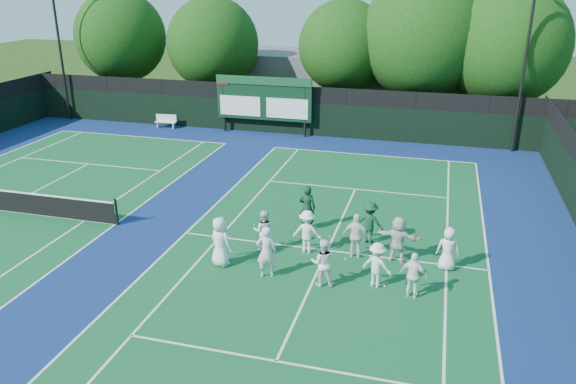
# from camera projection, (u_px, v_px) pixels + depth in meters

# --- Properties ---
(ground) EXTENTS (120.00, 120.00, 0.00)m
(ground) POSITION_uv_depth(u_px,v_px,m) (321.00, 264.00, 19.10)
(ground) COLOR #1F3B10
(ground) RESTS_ON ground
(court_apron) EXTENTS (34.00, 32.00, 0.01)m
(court_apron) POSITION_uv_depth(u_px,v_px,m) (174.00, 232.00, 21.48)
(court_apron) COLOR navy
(court_apron) RESTS_ON ground
(near_court) EXTENTS (11.05, 23.85, 0.01)m
(near_court) POSITION_uv_depth(u_px,v_px,m) (327.00, 250.00, 19.99)
(near_court) COLOR #105129
(near_court) RESTS_ON ground
(back_fence) EXTENTS (34.00, 0.08, 3.00)m
(back_fence) POSITION_uv_depth(u_px,v_px,m) (281.00, 112.00, 34.49)
(back_fence) COLOR black
(back_fence) RESTS_ON ground
(scoreboard) EXTENTS (6.00, 0.21, 3.55)m
(scoreboard) POSITION_uv_depth(u_px,v_px,m) (263.00, 99.00, 34.07)
(scoreboard) COLOR black
(scoreboard) RESTS_ON ground
(clubhouse) EXTENTS (18.00, 6.00, 4.00)m
(clubhouse) POSITION_uv_depth(u_px,v_px,m) (365.00, 82.00, 40.47)
(clubhouse) COLOR #5D5D62
(clubhouse) RESTS_ON ground
(light_pole_left) EXTENTS (1.20, 0.30, 10.12)m
(light_pole_left) POSITION_uv_depth(u_px,v_px,m) (56.00, 24.00, 36.16)
(light_pole_left) COLOR black
(light_pole_left) RESTS_ON ground
(light_pole_right) EXTENTS (1.20, 0.30, 10.12)m
(light_pole_right) POSITION_uv_depth(u_px,v_px,m) (529.00, 35.00, 29.11)
(light_pole_right) COLOR black
(light_pole_right) RESTS_ON ground
(bench) EXTENTS (1.39, 0.49, 0.86)m
(bench) POSITION_uv_depth(u_px,v_px,m) (166.00, 121.00, 36.11)
(bench) COLOR silver
(bench) RESTS_ON ground
(tree_a) EXTENTS (6.31, 6.31, 8.34)m
(tree_a) POSITION_uv_depth(u_px,v_px,m) (123.00, 39.00, 39.52)
(tree_a) COLOR #311A0D
(tree_a) RESTS_ON ground
(tree_b) EXTENTS (6.18, 6.18, 8.01)m
(tree_b) POSITION_uv_depth(u_px,v_px,m) (215.00, 46.00, 37.89)
(tree_b) COLOR #311A0D
(tree_b) RESTS_ON ground
(tree_c) EXTENTS (5.82, 5.82, 7.93)m
(tree_c) POSITION_uv_depth(u_px,v_px,m) (347.00, 49.00, 35.63)
(tree_c) COLOR #311A0D
(tree_c) RESTS_ON ground
(tree_d) EXTENTS (7.65, 7.65, 9.55)m
(tree_d) POSITION_uv_depth(u_px,v_px,m) (425.00, 40.00, 34.20)
(tree_d) COLOR #311A0D
(tree_d) RESTS_ON ground
(tree_e) EXTENTS (7.40, 7.40, 9.12)m
(tree_e) POSITION_uv_depth(u_px,v_px,m) (508.00, 47.00, 33.12)
(tree_e) COLOR #311A0D
(tree_e) RESTS_ON ground
(tennis_ball_1) EXTENTS (0.07, 0.07, 0.07)m
(tennis_ball_1) POSITION_uv_depth(u_px,v_px,m) (330.00, 236.00, 21.05)
(tennis_ball_1) COLOR yellow
(tennis_ball_1) RESTS_ON ground
(tennis_ball_2) EXTENTS (0.07, 0.07, 0.07)m
(tennis_ball_2) POSITION_uv_depth(u_px,v_px,m) (385.00, 286.00, 17.64)
(tennis_ball_2) COLOR yellow
(tennis_ball_2) RESTS_ON ground
(tennis_ball_3) EXTENTS (0.07, 0.07, 0.07)m
(tennis_ball_3) POSITION_uv_depth(u_px,v_px,m) (254.00, 225.00, 22.02)
(tennis_ball_3) COLOR yellow
(tennis_ball_3) RESTS_ON ground
(tennis_ball_5) EXTENTS (0.07, 0.07, 0.07)m
(tennis_ball_5) POSITION_uv_depth(u_px,v_px,m) (346.00, 259.00, 19.33)
(tennis_ball_5) COLOR yellow
(tennis_ball_5) RESTS_ON ground
(player_front_0) EXTENTS (1.00, 0.85, 1.74)m
(player_front_0) POSITION_uv_depth(u_px,v_px,m) (220.00, 242.00, 18.72)
(player_front_0) COLOR white
(player_front_0) RESTS_ON ground
(player_front_1) EXTENTS (0.75, 0.62, 1.78)m
(player_front_1) POSITION_uv_depth(u_px,v_px,m) (266.00, 252.00, 17.98)
(player_front_1) COLOR silver
(player_front_1) RESTS_ON ground
(player_front_2) EXTENTS (0.85, 0.71, 1.58)m
(player_front_2) POSITION_uv_depth(u_px,v_px,m) (323.00, 263.00, 17.51)
(player_front_2) COLOR white
(player_front_2) RESTS_ON ground
(player_front_3) EXTENTS (1.09, 0.82, 1.50)m
(player_front_3) POSITION_uv_depth(u_px,v_px,m) (377.00, 265.00, 17.44)
(player_front_3) COLOR white
(player_front_3) RESTS_ON ground
(player_front_4) EXTENTS (0.93, 0.57, 1.48)m
(player_front_4) POSITION_uv_depth(u_px,v_px,m) (414.00, 275.00, 16.86)
(player_front_4) COLOR white
(player_front_4) RESTS_ON ground
(player_back_0) EXTENTS (0.85, 0.73, 1.54)m
(player_back_0) POSITION_uv_depth(u_px,v_px,m) (264.00, 231.00, 19.76)
(player_back_0) COLOR white
(player_back_0) RESTS_ON ground
(player_back_1) EXTENTS (1.05, 0.63, 1.58)m
(player_back_1) POSITION_uv_depth(u_px,v_px,m) (307.00, 232.00, 19.63)
(player_back_1) COLOR white
(player_back_1) RESTS_ON ground
(player_back_2) EXTENTS (0.99, 0.50, 1.62)m
(player_back_2) POSITION_uv_depth(u_px,v_px,m) (356.00, 236.00, 19.27)
(player_back_2) COLOR white
(player_back_2) RESTS_ON ground
(player_back_3) EXTENTS (1.58, 0.70, 1.65)m
(player_back_3) POSITION_uv_depth(u_px,v_px,m) (398.00, 239.00, 19.00)
(player_back_3) COLOR silver
(player_back_3) RESTS_ON ground
(player_back_4) EXTENTS (0.75, 0.50, 1.51)m
(player_back_4) POSITION_uv_depth(u_px,v_px,m) (448.00, 249.00, 18.48)
(player_back_4) COLOR white
(player_back_4) RESTS_ON ground
(coach_left) EXTENTS (0.66, 0.45, 1.78)m
(coach_left) POSITION_uv_depth(u_px,v_px,m) (307.00, 208.00, 21.41)
(coach_left) COLOR #0E341D
(coach_left) RESTS_ON ground
(coach_right) EXTENTS (1.11, 0.75, 1.60)m
(coach_right) POSITION_uv_depth(u_px,v_px,m) (370.00, 222.00, 20.35)
(coach_right) COLOR #103C22
(coach_right) RESTS_ON ground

